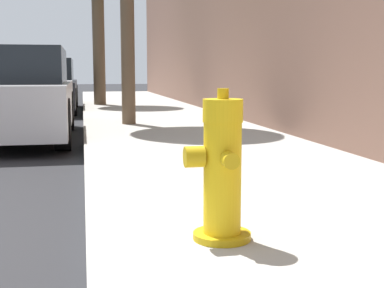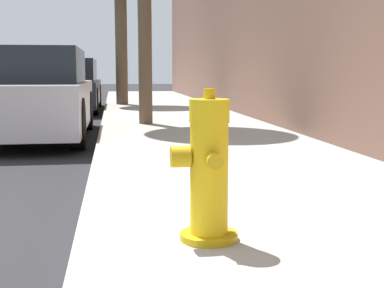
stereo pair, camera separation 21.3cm
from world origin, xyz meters
TOP-DOWN VIEW (x-y plane):
  - sidewalk_slab at (3.35, 0.00)m, footprint 2.71×40.00m
  - fire_hydrant at (2.67, -0.33)m, footprint 0.34×0.35m
  - parked_car_near at (0.99, 5.15)m, footprint 1.70×3.89m
  - parked_car_mid at (0.91, 10.78)m, footprint 1.89×4.58m

SIDE VIEW (x-z plane):
  - sidewalk_slab at x=3.35m, z-range 0.00..0.15m
  - fire_hydrant at x=2.67m, z-range 0.11..0.87m
  - parked_car_mid at x=0.91m, z-range -0.02..1.27m
  - parked_car_near at x=0.99m, z-range -0.02..1.30m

